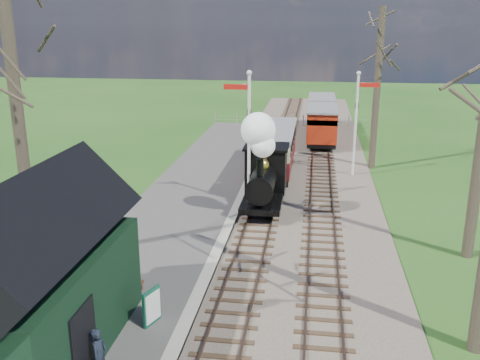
# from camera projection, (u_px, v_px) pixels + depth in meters

# --- Properties ---
(distant_hills) EXTENTS (114.40, 48.00, 22.02)m
(distant_hills) POSITION_uv_depth(u_px,v_px,m) (306.00, 203.00, 74.60)
(distant_hills) COLOR #385B23
(distant_hills) RESTS_ON ground
(ballast_bed) EXTENTS (8.00, 60.00, 0.10)m
(ballast_bed) POSITION_uv_depth(u_px,v_px,m) (298.00, 173.00, 29.77)
(ballast_bed) COLOR brown
(ballast_bed) RESTS_ON ground
(track_near) EXTENTS (1.60, 60.00, 0.15)m
(track_near) POSITION_uv_depth(u_px,v_px,m) (274.00, 172.00, 29.93)
(track_near) COLOR brown
(track_near) RESTS_ON ground
(track_far) EXTENTS (1.60, 60.00, 0.15)m
(track_far) POSITION_uv_depth(u_px,v_px,m) (321.00, 174.00, 29.58)
(track_far) COLOR brown
(track_far) RESTS_ON ground
(platform) EXTENTS (5.00, 44.00, 0.20)m
(platform) POSITION_uv_depth(u_px,v_px,m) (178.00, 219.00, 22.81)
(platform) COLOR #474442
(platform) RESTS_ON ground
(coping_strip) EXTENTS (0.40, 44.00, 0.21)m
(coping_strip) POSITION_uv_depth(u_px,v_px,m) (231.00, 221.00, 22.50)
(coping_strip) COLOR #B2AD9E
(coping_strip) RESTS_ON ground
(station_shed) EXTENTS (3.25, 6.30, 4.78)m
(station_shed) POSITION_uv_depth(u_px,v_px,m) (38.00, 279.00, 12.81)
(station_shed) COLOR black
(station_shed) RESTS_ON platform
(semaphore_near) EXTENTS (1.22, 0.24, 6.22)m
(semaphore_near) POSITION_uv_depth(u_px,v_px,m) (247.00, 130.00, 23.33)
(semaphore_near) COLOR silver
(semaphore_near) RESTS_ON ground
(semaphore_far) EXTENTS (1.22, 0.24, 5.72)m
(semaphore_far) POSITION_uv_depth(u_px,v_px,m) (358.00, 116.00, 28.41)
(semaphore_far) COLOR silver
(semaphore_far) RESTS_ON ground
(bare_trees) EXTENTS (15.51, 22.39, 12.00)m
(bare_trees) POSITION_uv_depth(u_px,v_px,m) (290.00, 119.00, 17.00)
(bare_trees) COLOR #382D23
(bare_trees) RESTS_ON ground
(fence_line) EXTENTS (12.60, 0.08, 1.00)m
(fence_line) POSITION_uv_depth(u_px,v_px,m) (292.00, 120.00, 43.04)
(fence_line) COLOR slate
(fence_line) RESTS_ON ground
(locomotive) EXTENTS (1.81, 4.23, 4.53)m
(locomotive) POSITION_uv_depth(u_px,v_px,m) (263.00, 167.00, 23.30)
(locomotive) COLOR black
(locomotive) RESTS_ON ground
(coach) EXTENTS (2.11, 7.25, 2.22)m
(coach) POSITION_uv_depth(u_px,v_px,m) (274.00, 148.00, 29.21)
(coach) COLOR black
(coach) RESTS_ON ground
(red_carriage_a) EXTENTS (2.03, 5.03, 2.14)m
(red_carriage_a) POSITION_uv_depth(u_px,v_px,m) (322.00, 125.00, 36.06)
(red_carriage_a) COLOR black
(red_carriage_a) RESTS_ON ground
(red_carriage_b) EXTENTS (2.03, 5.03, 2.14)m
(red_carriage_b) POSITION_uv_depth(u_px,v_px,m) (321.00, 112.00, 41.28)
(red_carriage_b) COLOR black
(red_carriage_b) RESTS_ON ground
(sign_board) EXTENTS (0.32, 0.68, 1.03)m
(sign_board) POSITION_uv_depth(u_px,v_px,m) (152.00, 307.00, 14.59)
(sign_board) COLOR #104D37
(sign_board) RESTS_ON platform
(bench) EXTENTS (0.47, 1.54, 0.88)m
(bench) POSITION_uv_depth(u_px,v_px,m) (125.00, 287.00, 15.88)
(bench) COLOR #482A19
(bench) RESTS_ON platform
(person) EXTENTS (0.35, 0.52, 1.37)m
(person) POSITION_uv_depth(u_px,v_px,m) (99.00, 356.00, 12.16)
(person) COLOR black
(person) RESTS_ON platform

